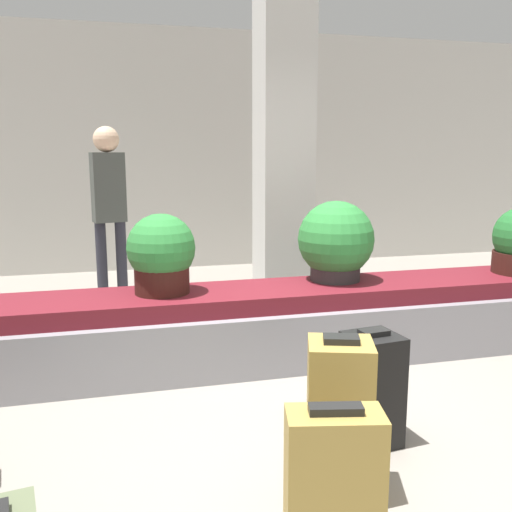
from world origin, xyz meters
The scene contains 10 objects.
ground_plane centered at (0.00, 0.00, 0.00)m, with size 18.00×18.00×0.00m, color gray.
back_wall centered at (0.00, 5.11, 1.60)m, with size 18.00×0.06×3.20m.
carousel centered at (0.00, 1.33, 0.27)m, with size 8.82×0.80×0.57m.
pillar centered at (0.62, 2.68, 1.60)m, with size 0.50×0.50×3.20m.
suitcase_3 centered at (-0.30, -0.97, 0.34)m, with size 0.39×0.26×0.70m.
suitcase_4 centered at (0.30, -0.05, 0.31)m, with size 0.31×0.30×0.65m.
suitcase_5 centered at (-0.07, -0.46, 0.38)m, with size 0.36×0.35×0.78m.
potted_plant_1 centered at (0.69, 1.45, 0.88)m, with size 0.61×0.61×0.64m.
potted_plant_2 centered at (-0.70, 1.38, 0.86)m, with size 0.50×0.50×0.58m.
traveler_0 centered at (-1.05, 3.25, 1.12)m, with size 0.35×0.26×1.84m.
Camera 1 is at (-1.05, -2.74, 1.60)m, focal length 40.00 mm.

